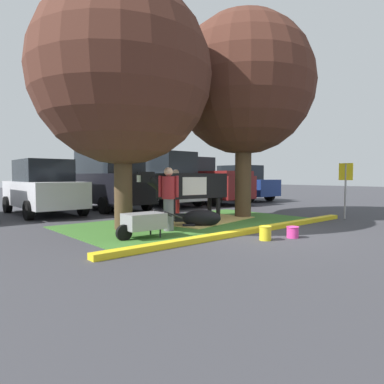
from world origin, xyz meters
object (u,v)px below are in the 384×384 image
at_px(wheelbarrow, 143,222).
at_px(sedan_blue, 43,188).
at_px(shade_tree_left, 122,75).
at_px(calf_lying, 200,218).
at_px(parking_sign, 346,180).
at_px(sedan_red, 240,183).
at_px(cow_holstein, 190,186).
at_px(bucket_yellow, 265,233).
at_px(bucket_pink, 293,232).
at_px(person_handler, 176,191).
at_px(pickup_truck_maroon, 202,182).
at_px(shade_tree_right, 244,85).
at_px(person_visitor_near, 169,197).
at_px(suv_black, 108,180).

xyz_separation_m(wheelbarrow, sedan_blue, (-0.15, 6.51, 0.60)).
bearing_deg(wheelbarrow, shade_tree_left, 77.76).
bearing_deg(calf_lying, parking_sign, -21.54).
bearing_deg(sedan_red, shade_tree_left, -154.56).
distance_m(cow_holstein, bucket_yellow, 3.93).
distance_m(calf_lying, wheelbarrow, 2.23).
relative_size(parking_sign, bucket_pink, 6.29).
bearing_deg(sedan_blue, bucket_pink, -72.16).
relative_size(calf_lying, parking_sign, 0.65).
bearing_deg(parking_sign, wheelbarrow, 168.31).
bearing_deg(wheelbarrow, sedan_blue, 91.32).
xyz_separation_m(shade_tree_left, person_handler, (2.79, 1.29, -3.16)).
xyz_separation_m(bucket_pink, pickup_truck_maroon, (5.21, 8.70, 0.98)).
relative_size(parking_sign, bucket_yellow, 5.75).
bearing_deg(sedan_blue, shade_tree_right, -48.16).
distance_m(sedan_blue, pickup_truck_maroon, 8.02).
relative_size(shade_tree_right, person_visitor_near, 4.17).
xyz_separation_m(shade_tree_right, cow_holstein, (-1.83, 0.67, -3.40)).
height_order(wheelbarrow, pickup_truck_maroon, pickup_truck_maroon).
bearing_deg(pickup_truck_maroon, bucket_yellow, -125.02).
height_order(shade_tree_left, bucket_pink, shade_tree_left).
height_order(shade_tree_left, suv_black, shade_tree_left).
bearing_deg(shade_tree_left, suv_black, 66.73).
bearing_deg(person_visitor_near, bucket_yellow, -69.29).
distance_m(calf_lying, parking_sign, 5.26).
distance_m(shade_tree_right, sedan_red, 8.76).
bearing_deg(parking_sign, calf_lying, 158.46).
xyz_separation_m(person_visitor_near, parking_sign, (5.93, -1.85, 0.42)).
height_order(pickup_truck_maroon, sedan_red, pickup_truck_maroon).
xyz_separation_m(shade_tree_left, sedan_red, (10.42, 4.95, -3.07)).
bearing_deg(sedan_red, person_visitor_near, -148.30).
distance_m(person_visitor_near, suv_black, 6.42).
relative_size(cow_holstein, calf_lying, 2.61).
bearing_deg(pickup_truck_maroon, calf_lying, -133.22).
bearing_deg(person_handler, wheelbarrow, -138.71).
height_order(person_handler, person_visitor_near, person_handler).
xyz_separation_m(calf_lying, person_handler, (0.93, 2.27, 0.65)).
bearing_deg(person_visitor_near, parking_sign, -17.33).
relative_size(shade_tree_right, bucket_pink, 23.41).
height_order(shade_tree_right, sedan_red, shade_tree_right).
xyz_separation_m(shade_tree_left, wheelbarrow, (-0.31, -1.44, -3.67)).
relative_size(person_handler, parking_sign, 0.89).
bearing_deg(sedan_red, sedan_blue, 179.36).
bearing_deg(sedan_red, shade_tree_right, -138.37).
distance_m(wheelbarrow, parking_sign, 7.17).
height_order(shade_tree_right, wheelbarrow, shade_tree_right).
bearing_deg(shade_tree_left, sedan_red, 25.44).
height_order(bucket_pink, suv_black, suv_black).
distance_m(bucket_yellow, suv_black, 8.69).
bearing_deg(bucket_pink, wheelbarrow, 140.39).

